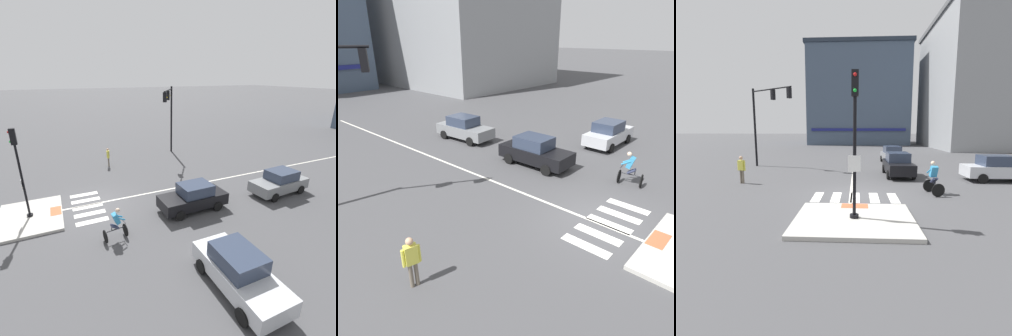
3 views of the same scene
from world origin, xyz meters
TOP-DOWN VIEW (x-y plane):
  - ground_plane at (0.00, 0.00)m, footprint 300.00×300.00m
  - traffic_island at (0.00, -3.50)m, footprint 4.25×3.41m
  - tactile_pad_front at (0.00, -2.14)m, footprint 1.10×0.60m
  - signal_pole at (0.00, -3.50)m, footprint 0.44×0.38m
  - crosswalk_stripe_a at (-1.84, -0.31)m, footprint 0.44×1.80m
  - crosswalk_stripe_b at (-0.92, -0.31)m, footprint 0.44×1.80m
  - crosswalk_stripe_c at (0.00, -0.31)m, footprint 0.44×1.80m
  - crosswalk_stripe_d at (0.92, -0.31)m, footprint 0.44×1.80m
  - crosswalk_stripe_e at (1.84, -0.31)m, footprint 0.44×1.80m
  - lane_centre_line at (-0.21, 10.00)m, footprint 0.14×28.00m
  - traffic_light_mast at (-7.64, 8.85)m, footprint 4.08×2.68m
  - building_corner_left at (0.21, 45.73)m, footprint 20.96×17.18m
  - building_corner_right at (22.32, 33.49)m, footprint 19.32×21.40m
  - car_silver_cross_right at (8.93, 4.04)m, footprint 4.10×1.85m
  - car_black_eastbound_mid at (2.95, 5.53)m, footprint 1.89×4.13m
  - car_grey_eastbound_far at (3.45, 12.06)m, footprint 2.03×4.19m
  - cyclist at (3.96, 0.58)m, footprint 0.81×1.17m
  - pedestrian_at_curb_left at (-6.89, 2.49)m, footprint 0.54×0.30m

SIDE VIEW (x-z plane):
  - ground_plane at x=0.00m, z-range 0.00..0.00m
  - crosswalk_stripe_a at x=-1.84m, z-range 0.00..0.01m
  - crosswalk_stripe_b at x=-0.92m, z-range 0.00..0.01m
  - crosswalk_stripe_c at x=0.00m, z-range 0.00..0.01m
  - crosswalk_stripe_d at x=0.92m, z-range 0.00..0.01m
  - crosswalk_stripe_e at x=1.84m, z-range 0.00..0.01m
  - lane_centre_line at x=-0.21m, z-range 0.00..0.01m
  - traffic_island at x=0.00m, z-range 0.00..0.15m
  - tactile_pad_front at x=0.00m, z-range 0.15..0.16m
  - car_silver_cross_right at x=8.93m, z-range -0.01..1.63m
  - car_black_eastbound_mid at x=2.95m, z-range -0.01..1.63m
  - car_grey_eastbound_far at x=3.45m, z-range -0.01..1.63m
  - cyclist at x=3.96m, z-range 0.03..1.71m
  - pedestrian_at_curb_left at x=-6.89m, z-range 0.15..1.82m
  - signal_pole at x=0.00m, z-range 0.66..5.71m
  - traffic_light_mast at x=-7.64m, z-range 1.28..7.96m
  - building_corner_left at x=0.21m, z-range 0.02..20.03m
  - building_corner_right at x=22.32m, z-range 0.02..21.40m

